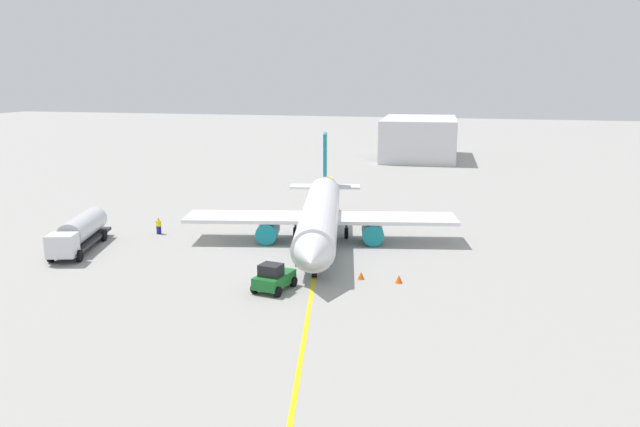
{
  "coord_description": "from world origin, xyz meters",
  "views": [
    {
      "loc": [
        57.53,
        15.22,
        16.06
      ],
      "look_at": [
        0.0,
        0.0,
        3.0
      ],
      "focal_mm": 34.9,
      "sensor_mm": 36.0,
      "label": 1
    }
  ],
  "objects_px": {
    "refueling_worker": "(159,226)",
    "safety_cone_nose": "(361,275)",
    "safety_cone_wingtip": "(399,279)",
    "pushback_tug": "(274,278)",
    "airplane": "(320,216)",
    "fuel_tanker": "(80,232)"
  },
  "relations": [
    {
      "from": "airplane",
      "to": "fuel_tanker",
      "type": "distance_m",
      "value": 23.03
    },
    {
      "from": "airplane",
      "to": "pushback_tug",
      "type": "height_order",
      "value": "airplane"
    },
    {
      "from": "fuel_tanker",
      "to": "safety_cone_nose",
      "type": "distance_m",
      "value": 27.66
    },
    {
      "from": "fuel_tanker",
      "to": "safety_cone_nose",
      "type": "height_order",
      "value": "fuel_tanker"
    },
    {
      "from": "airplane",
      "to": "safety_cone_nose",
      "type": "xyz_separation_m",
      "value": [
        10.54,
        6.23,
        -2.31
      ]
    },
    {
      "from": "fuel_tanker",
      "to": "refueling_worker",
      "type": "bearing_deg",
      "value": 150.47
    },
    {
      "from": "fuel_tanker",
      "to": "safety_cone_wingtip",
      "type": "bearing_deg",
      "value": 86.12
    },
    {
      "from": "refueling_worker",
      "to": "safety_cone_nose",
      "type": "distance_m",
      "value": 25.16
    },
    {
      "from": "airplane",
      "to": "fuel_tanker",
      "type": "relative_size",
      "value": 2.93
    },
    {
      "from": "airplane",
      "to": "fuel_tanker",
      "type": "bearing_deg",
      "value": -67.97
    },
    {
      "from": "refueling_worker",
      "to": "safety_cone_wingtip",
      "type": "bearing_deg",
      "value": 70.39
    },
    {
      "from": "pushback_tug",
      "to": "safety_cone_nose",
      "type": "bearing_deg",
      "value": 126.18
    },
    {
      "from": "refueling_worker",
      "to": "airplane",
      "type": "bearing_deg",
      "value": 94.24
    },
    {
      "from": "safety_cone_wingtip",
      "to": "refueling_worker",
      "type": "bearing_deg",
      "value": -109.61
    },
    {
      "from": "fuel_tanker",
      "to": "airplane",
      "type": "bearing_deg",
      "value": 112.03
    },
    {
      "from": "airplane",
      "to": "refueling_worker",
      "type": "xyz_separation_m",
      "value": [
        1.27,
        -17.16,
        -1.8
      ]
    },
    {
      "from": "safety_cone_nose",
      "to": "safety_cone_wingtip",
      "type": "distance_m",
      "value": 3.1
    },
    {
      "from": "fuel_tanker",
      "to": "safety_cone_wingtip",
      "type": "height_order",
      "value": "fuel_tanker"
    },
    {
      "from": "fuel_tanker",
      "to": "safety_cone_wingtip",
      "type": "distance_m",
      "value": 30.76
    },
    {
      "from": "airplane",
      "to": "refueling_worker",
      "type": "relative_size",
      "value": 19.64
    },
    {
      "from": "pushback_tug",
      "to": "safety_cone_nose",
      "type": "distance_m",
      "value": 7.46
    },
    {
      "from": "airplane",
      "to": "safety_cone_wingtip",
      "type": "bearing_deg",
      "value": 41.04
    }
  ]
}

